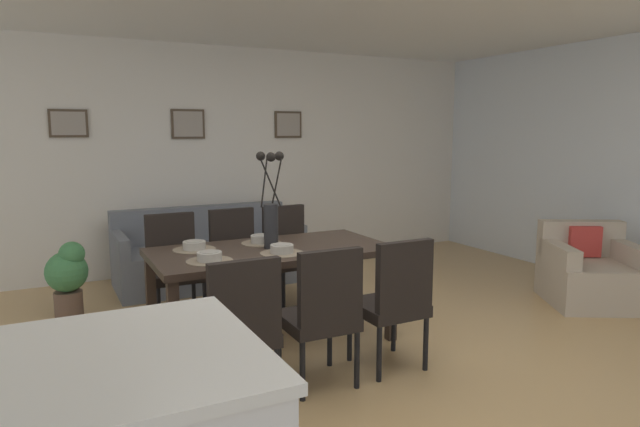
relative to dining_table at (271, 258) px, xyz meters
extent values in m
plane|color=tan|center=(0.26, -0.71, -0.66)|extent=(9.00, 9.00, 0.00)
cube|color=white|center=(0.26, 2.54, 0.64)|extent=(9.00, 0.10, 2.60)
cube|color=white|center=(3.91, -0.31, 0.64)|extent=(0.10, 6.30, 2.60)
cube|color=#33261E|center=(0.00, 0.00, 0.05)|extent=(1.80, 0.92, 0.05)
cube|color=#33261E|center=(0.84, 0.40, -0.32)|extent=(0.07, 0.07, 0.69)
cube|color=#33261E|center=(-0.84, 0.40, -0.32)|extent=(0.07, 0.07, 0.69)
cube|color=#33261E|center=(0.84, -0.40, -0.32)|extent=(0.07, 0.07, 0.69)
cube|color=#33261E|center=(-0.84, -0.40, -0.32)|extent=(0.07, 0.07, 0.69)
cube|color=black|center=(-0.57, -0.82, -0.24)|extent=(0.45, 0.45, 0.08)
cube|color=black|center=(-0.57, -1.01, 0.02)|extent=(0.42, 0.07, 0.48)
cylinder|color=black|center=(-0.38, -0.63, -0.47)|extent=(0.04, 0.04, 0.38)
cylinder|color=black|center=(-0.76, -0.63, -0.47)|extent=(0.04, 0.04, 0.38)
cylinder|color=black|center=(-0.38, -1.01, -0.47)|extent=(0.04, 0.04, 0.38)
cylinder|color=black|center=(-0.76, -1.01, -0.47)|extent=(0.04, 0.04, 0.38)
cube|color=black|center=(-0.56, 0.77, -0.24)|extent=(0.44, 0.44, 0.08)
cube|color=black|center=(-0.56, 0.96, 0.02)|extent=(0.42, 0.06, 0.48)
cylinder|color=black|center=(-0.75, 0.58, -0.47)|extent=(0.04, 0.04, 0.38)
cylinder|color=black|center=(-0.37, 0.58, -0.47)|extent=(0.04, 0.04, 0.38)
cylinder|color=black|center=(-0.75, 0.96, -0.47)|extent=(0.04, 0.04, 0.38)
cylinder|color=black|center=(-0.37, 0.96, -0.47)|extent=(0.04, 0.04, 0.38)
cube|color=black|center=(-0.01, -0.80, -0.24)|extent=(0.45, 0.45, 0.08)
cube|color=black|center=(-0.01, -0.99, 0.02)|extent=(0.42, 0.07, 0.48)
cylinder|color=black|center=(0.18, -0.61, -0.47)|extent=(0.04, 0.04, 0.38)
cylinder|color=black|center=(-0.20, -0.61, -0.47)|extent=(0.04, 0.04, 0.38)
cylinder|color=black|center=(0.18, -0.99, -0.47)|extent=(0.04, 0.04, 0.38)
cylinder|color=black|center=(-0.20, -0.99, -0.47)|extent=(0.04, 0.04, 0.38)
cube|color=black|center=(0.01, 0.80, -0.24)|extent=(0.45, 0.45, 0.08)
cube|color=black|center=(0.01, 0.99, 0.02)|extent=(0.42, 0.07, 0.48)
cylinder|color=black|center=(-0.17, 0.61, -0.47)|extent=(0.04, 0.04, 0.38)
cylinder|color=black|center=(0.21, 0.62, -0.47)|extent=(0.04, 0.04, 0.38)
cylinder|color=black|center=(-0.18, 0.99, -0.47)|extent=(0.04, 0.04, 0.38)
cylinder|color=black|center=(0.20, 1.00, -0.47)|extent=(0.04, 0.04, 0.38)
cube|color=black|center=(0.54, -0.79, -0.24)|extent=(0.44, 0.44, 0.08)
cube|color=black|center=(0.54, -0.98, 0.02)|extent=(0.42, 0.06, 0.48)
cylinder|color=black|center=(0.73, -0.60, -0.47)|extent=(0.04, 0.04, 0.38)
cylinder|color=black|center=(0.35, -0.60, -0.47)|extent=(0.04, 0.04, 0.38)
cylinder|color=black|center=(0.73, -0.98, -0.47)|extent=(0.04, 0.04, 0.38)
cylinder|color=black|center=(0.35, -0.98, -0.47)|extent=(0.04, 0.04, 0.38)
cube|color=black|center=(0.52, 0.77, -0.24)|extent=(0.46, 0.46, 0.08)
cube|color=black|center=(0.52, 0.96, 0.02)|extent=(0.42, 0.08, 0.48)
cylinder|color=black|center=(0.34, 0.58, -0.47)|extent=(0.04, 0.04, 0.38)
cylinder|color=black|center=(0.72, 0.59, -0.47)|extent=(0.04, 0.04, 0.38)
cylinder|color=black|center=(0.33, 0.95, -0.47)|extent=(0.04, 0.04, 0.38)
cylinder|color=black|center=(0.71, 0.97, -0.47)|extent=(0.04, 0.04, 0.38)
cylinder|color=#232326|center=(0.00, 0.00, 0.25)|extent=(0.11, 0.11, 0.34)
cylinder|color=black|center=(0.06, 0.02, 0.58)|extent=(0.05, 0.12, 0.37)
sphere|color=black|center=(0.09, 0.03, 0.78)|extent=(0.07, 0.07, 0.07)
cylinder|color=black|center=(-0.03, 0.05, 0.58)|extent=(0.08, 0.05, 0.38)
sphere|color=black|center=(-0.05, 0.08, 0.78)|extent=(0.07, 0.07, 0.07)
cylinder|color=black|center=(-0.02, -0.06, 0.58)|extent=(0.15, 0.06, 0.36)
sphere|color=black|center=(-0.03, -0.09, 0.78)|extent=(0.07, 0.07, 0.07)
cylinder|color=#7F705B|center=(-0.54, -0.21, 0.08)|extent=(0.32, 0.32, 0.01)
cylinder|color=#B2ADA3|center=(-0.54, -0.21, 0.11)|extent=(0.17, 0.17, 0.06)
cylinder|color=gray|center=(-0.54, -0.21, 0.13)|extent=(0.13, 0.13, 0.04)
cylinder|color=#7F705B|center=(-0.54, 0.21, 0.08)|extent=(0.32, 0.32, 0.01)
cylinder|color=#B2ADA3|center=(-0.54, 0.21, 0.11)|extent=(0.17, 0.17, 0.06)
cylinder|color=gray|center=(-0.54, 0.21, 0.13)|extent=(0.13, 0.13, 0.04)
cylinder|color=#7F705B|center=(0.00, -0.21, 0.08)|extent=(0.32, 0.32, 0.01)
cylinder|color=#B2ADA3|center=(0.00, -0.21, 0.11)|extent=(0.17, 0.17, 0.06)
cylinder|color=gray|center=(0.00, -0.21, 0.13)|extent=(0.13, 0.13, 0.04)
cylinder|color=#7F705B|center=(0.00, 0.21, 0.08)|extent=(0.32, 0.32, 0.01)
cylinder|color=#B2ADA3|center=(0.00, 0.21, 0.11)|extent=(0.17, 0.17, 0.06)
cylinder|color=gray|center=(0.00, 0.21, 0.13)|extent=(0.13, 0.13, 0.04)
cube|color=slate|center=(0.03, 1.84, -0.45)|extent=(1.92, 0.84, 0.42)
cube|color=slate|center=(0.03, 2.18, -0.05)|extent=(1.92, 0.16, 0.38)
cube|color=slate|center=(0.94, 1.84, -0.14)|extent=(0.10, 0.84, 0.20)
cube|color=slate|center=(-0.88, 1.84, -0.14)|extent=(0.10, 0.84, 0.20)
cube|color=#B7A893|center=(3.05, -0.51, -0.46)|extent=(1.09, 1.09, 0.40)
cube|color=#B7A893|center=(3.21, -0.23, -0.09)|extent=(0.78, 0.53, 0.35)
cube|color=#B7A893|center=(3.33, -0.69, -0.17)|extent=(0.45, 0.66, 0.18)
cube|color=#B7A893|center=(2.75, -0.37, -0.17)|extent=(0.45, 0.66, 0.18)
cube|color=#C63833|center=(3.16, -0.32, -0.10)|extent=(0.30, 0.22, 0.30)
cube|color=silver|center=(-1.55, -2.06, 0.24)|extent=(1.29, 0.93, 0.04)
cube|color=#473828|center=(-1.24, 2.48, 1.04)|extent=(0.38, 0.02, 0.29)
cube|color=#9E9389|center=(-1.24, 2.46, 1.04)|extent=(0.33, 0.01, 0.24)
cube|color=#473828|center=(0.00, 2.48, 1.04)|extent=(0.38, 0.02, 0.33)
cube|color=#9E9389|center=(0.00, 2.46, 1.04)|extent=(0.33, 0.01, 0.28)
cube|color=#473828|center=(1.24, 2.48, 1.04)|extent=(0.35, 0.02, 0.32)
cube|color=#9E9389|center=(1.24, 2.46, 1.04)|extent=(0.30, 0.01, 0.27)
cylinder|color=brown|center=(-1.39, 1.38, -0.55)|extent=(0.24, 0.24, 0.22)
sphere|color=#42844C|center=(-1.39, 1.38, -0.26)|extent=(0.36, 0.36, 0.36)
sphere|color=#42844C|center=(-1.34, 1.35, -0.10)|extent=(0.22, 0.22, 0.22)
camera|label=1|loc=(-1.55, -3.86, 0.97)|focal=31.04mm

